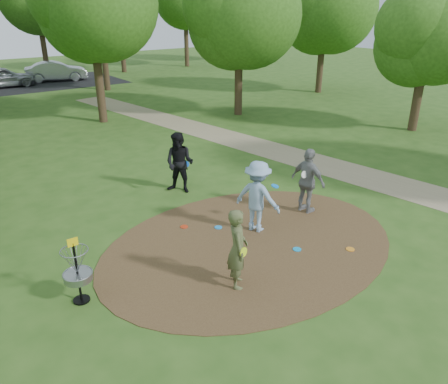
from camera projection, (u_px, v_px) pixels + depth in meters
ground at (251, 244)px, 11.68m from camera, size 100.00×100.00×0.00m
dirt_clearing at (251, 244)px, 11.68m from camera, size 8.40×8.40×0.02m
footpath at (348, 172)px, 16.70m from camera, size 7.55×39.89×0.01m
parking_lot at (31, 84)px, 34.93m from camera, size 14.00×8.00×0.01m
player_observer_with_disc at (238, 249)px, 9.61m from camera, size 0.76×0.83×1.90m
player_throwing_with_disc at (257, 197)px, 12.02m from camera, size 1.39×1.52×2.05m
player_walking_with_disc at (180, 163)px, 14.55m from camera, size 1.22×1.27×2.07m
player_waiting_with_disc at (308, 181)px, 13.11m from camera, size 0.65×1.23×2.03m
disc_ground_cyan at (218, 227)px, 12.49m from camera, size 0.22×0.22×0.02m
disc_ground_blue at (297, 249)px, 11.37m from camera, size 0.22×0.22×0.02m
disc_ground_red at (184, 227)px, 12.53m from camera, size 0.22×0.22×0.02m
car_left at (2, 77)px, 33.31m from camera, size 4.66×1.90×1.58m
car_right at (56, 71)px, 36.18m from camera, size 5.10×2.81×1.59m
disc_ground_orange at (350, 249)px, 11.38m from camera, size 0.22×0.22×0.02m
disc_golf_basket at (76, 266)px, 9.10m from camera, size 0.63×0.63×1.54m
tree_ring at (154, 21)px, 18.20m from camera, size 37.32×45.00×8.83m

